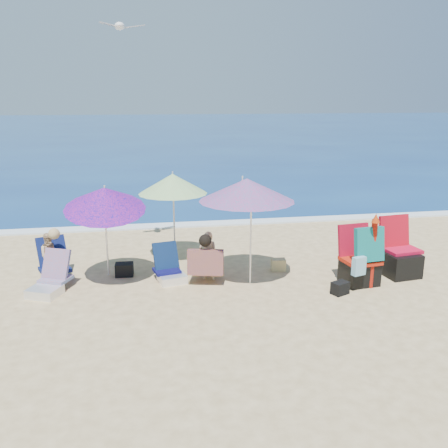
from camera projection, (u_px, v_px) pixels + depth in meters
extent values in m
plane|color=#D8BC84|center=(252.00, 302.00, 8.09)|extent=(120.00, 120.00, 0.00)
cube|color=navy|center=(156.00, 129.00, 50.96)|extent=(120.00, 80.00, 0.12)
cube|color=white|center=(209.00, 224.00, 12.94)|extent=(120.00, 0.50, 0.04)
cylinder|color=white|center=(251.00, 236.00, 8.68)|extent=(0.04, 0.04, 1.80)
cone|color=#F12074|center=(247.00, 190.00, 8.54)|extent=(2.15, 2.15, 0.41)
cylinder|color=silver|center=(242.00, 179.00, 8.57)|extent=(0.03, 0.03, 0.11)
cylinder|color=silver|center=(174.00, 222.00, 9.82)|extent=(0.04, 0.04, 1.70)
cone|color=#489F18|center=(173.00, 184.00, 9.71)|extent=(1.77, 1.77, 0.40)
cylinder|color=white|center=(173.00, 174.00, 9.77)|extent=(0.03, 0.03, 0.11)
cylinder|color=white|center=(106.00, 238.00, 8.83)|extent=(0.07, 0.43, 1.61)
cone|color=#B71A80|center=(105.00, 198.00, 8.43)|extent=(1.57, 1.62, 0.75)
cylinder|color=silver|center=(104.00, 188.00, 8.35)|extent=(0.03, 0.06, 0.11)
cylinder|color=#9D170B|center=(372.00, 254.00, 8.54)|extent=(0.13, 0.13, 1.26)
cone|color=#B8350D|center=(376.00, 218.00, 8.25)|extent=(0.18, 0.18, 0.16)
cube|color=#0C0C43|center=(167.00, 271.00, 9.05)|extent=(0.54, 0.50, 0.06)
cube|color=#0C1F43|center=(166.00, 255.00, 9.13)|extent=(0.51, 0.36, 0.49)
cube|color=white|center=(172.00, 278.00, 8.93)|extent=(0.56, 0.52, 0.15)
cube|color=#C04643|center=(56.00, 279.00, 8.61)|extent=(0.62, 0.59, 0.06)
cube|color=#C04B43|center=(56.00, 264.00, 8.61)|extent=(0.56, 0.45, 0.52)
cube|color=white|center=(45.00, 292.00, 8.30)|extent=(0.64, 0.61, 0.16)
cube|color=red|center=(401.00, 250.00, 9.28)|extent=(0.70, 0.65, 0.07)
cube|color=#A90C1B|center=(394.00, 231.00, 9.37)|extent=(0.65, 0.26, 0.64)
cube|color=black|center=(401.00, 265.00, 9.19)|extent=(0.68, 0.62, 0.45)
cube|color=red|center=(360.00, 260.00, 8.73)|extent=(0.68, 0.62, 0.07)
cube|color=#A10B22|center=(353.00, 240.00, 8.91)|extent=(0.63, 0.25, 0.61)
cube|color=black|center=(359.00, 272.00, 8.82)|extent=(0.65, 0.60, 0.44)
cube|color=#09766E|center=(369.00, 244.00, 8.46)|extent=(0.56, 0.26, 0.62)
cube|color=#7CB3C7|center=(359.00, 266.00, 8.35)|extent=(0.26, 0.18, 0.33)
imported|color=#D5AD80|center=(208.00, 256.00, 8.95)|extent=(0.38, 0.30, 0.94)
cube|color=#4D1071|center=(207.00, 270.00, 9.01)|extent=(0.61, 0.56, 0.06)
cube|color=#2F0F6B|center=(205.00, 262.00, 8.70)|extent=(0.68, 0.37, 0.48)
sphere|color=black|center=(205.00, 241.00, 8.63)|extent=(0.23, 0.23, 0.23)
imported|color=tan|center=(51.00, 255.00, 9.08)|extent=(0.51, 0.46, 0.87)
cube|color=#0D194C|center=(55.00, 269.00, 9.05)|extent=(0.66, 0.63, 0.06)
cube|color=#0D1749|center=(52.00, 251.00, 9.19)|extent=(0.60, 0.48, 0.56)
sphere|color=tan|center=(54.00, 234.00, 8.95)|extent=(0.21, 0.21, 0.21)
cube|color=black|center=(124.00, 270.00, 9.23)|extent=(0.35, 0.26, 0.25)
cube|color=tan|center=(278.00, 265.00, 9.51)|extent=(0.29, 0.22, 0.23)
cube|color=#181F35|center=(406.00, 261.00, 9.61)|extent=(0.54, 0.50, 0.32)
cube|color=black|center=(340.00, 288.00, 8.38)|extent=(0.34, 0.30, 0.22)
ellipsoid|color=white|center=(120.00, 26.00, 9.01)|extent=(0.28, 0.41, 0.15)
cube|color=gray|center=(109.00, 25.00, 8.96)|extent=(0.38, 0.20, 0.08)
cube|color=#919599|center=(135.00, 26.00, 9.19)|extent=(0.38, 0.20, 0.08)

